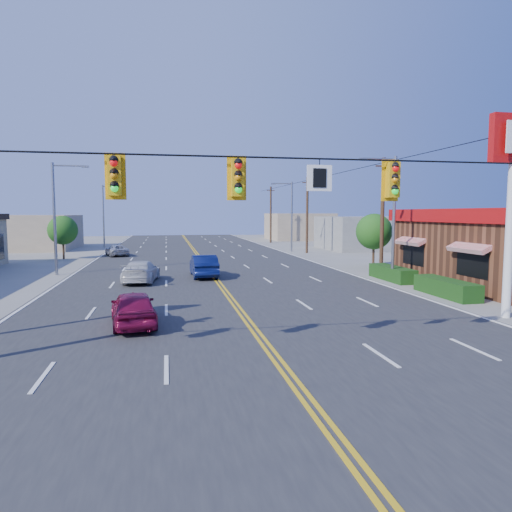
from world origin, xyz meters
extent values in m
plane|color=gray|center=(0.00, 0.00, 0.00)|extent=(160.00, 160.00, 0.00)
cube|color=#2D2D30|center=(0.00, 20.00, 0.03)|extent=(20.00, 120.00, 0.06)
cylinder|color=black|center=(0.00, 0.00, 6.00)|extent=(24.00, 0.05, 0.05)
cube|color=white|center=(1.20, 0.00, 5.45)|extent=(0.75, 0.04, 0.75)
cube|color=#D89E0C|center=(-4.50, 0.00, 5.42)|extent=(0.55, 0.34, 1.25)
cube|color=#D89E0C|center=(-1.20, 0.00, 5.42)|extent=(0.55, 0.34, 1.25)
cube|color=#D89E0C|center=(3.50, 0.00, 5.42)|extent=(0.55, 0.34, 1.25)
cube|color=#194214|center=(11.50, 12.00, 0.45)|extent=(1.20, 9.00, 0.90)
cylinder|color=white|center=(11.00, 4.00, 3.50)|extent=(0.36, 0.36, 7.00)
cylinder|color=gray|center=(11.00, 14.00, 4.00)|extent=(0.20, 0.20, 8.00)
cylinder|color=gray|center=(9.90, 14.00, 7.80)|extent=(2.20, 0.12, 0.12)
cube|color=gray|center=(8.80, 14.00, 7.75)|extent=(0.50, 0.25, 0.15)
cylinder|color=gray|center=(11.00, 38.00, 4.00)|extent=(0.20, 0.20, 8.00)
cylinder|color=gray|center=(9.90, 38.00, 7.80)|extent=(2.20, 0.12, 0.12)
cube|color=gray|center=(8.80, 38.00, 7.75)|extent=(0.50, 0.25, 0.15)
cylinder|color=gray|center=(-11.00, 22.00, 4.00)|extent=(0.20, 0.20, 8.00)
cylinder|color=gray|center=(-9.90, 22.00, 7.80)|extent=(2.20, 0.12, 0.12)
cube|color=gray|center=(-8.80, 22.00, 7.75)|extent=(0.50, 0.25, 0.15)
cylinder|color=gray|center=(-11.00, 48.00, 4.00)|extent=(0.20, 0.20, 8.00)
cylinder|color=gray|center=(-9.90, 48.00, 7.80)|extent=(2.20, 0.12, 0.12)
cube|color=gray|center=(-8.80, 48.00, 7.75)|extent=(0.50, 0.25, 0.15)
cylinder|color=#47301E|center=(12.20, 18.00, 4.20)|extent=(0.28, 0.28, 8.40)
cylinder|color=#47301E|center=(12.20, 36.00, 4.20)|extent=(0.28, 0.28, 8.40)
cylinder|color=#47301E|center=(12.20, 54.00, 4.20)|extent=(0.28, 0.28, 8.40)
cylinder|color=#47301E|center=(13.50, 22.00, 1.05)|extent=(0.20, 0.20, 2.10)
sphere|color=#235B19|center=(13.50, 22.00, 2.94)|extent=(2.94, 2.94, 2.94)
cylinder|color=#47301E|center=(-13.00, 34.00, 1.00)|extent=(0.20, 0.20, 2.00)
sphere|color=#235B19|center=(-13.00, 34.00, 2.80)|extent=(2.80, 2.80, 2.80)
cube|color=gray|center=(22.00, 40.00, 2.00)|extent=(12.00, 10.00, 4.00)
cube|color=tan|center=(-20.00, 48.00, 2.10)|extent=(11.00, 12.00, 4.20)
cube|color=tan|center=(19.00, 62.00, 2.20)|extent=(10.00, 10.00, 4.40)
imported|color=maroon|center=(-4.50, 5.38, 0.69)|extent=(2.14, 4.23, 1.38)
imported|color=#0D164C|center=(-0.70, 18.57, 0.76)|extent=(1.73, 4.68, 1.53)
imported|color=silver|center=(-4.82, 17.02, 0.68)|extent=(2.46, 4.91, 1.37)
imported|color=#BAB8BE|center=(-8.23, 35.86, 0.56)|extent=(2.90, 4.42, 1.13)
camera|label=1|loc=(-3.18, -12.74, 4.44)|focal=32.00mm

